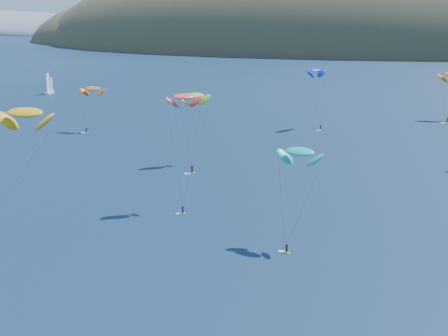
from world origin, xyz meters
TOP-DOWN VIEW (x-y plane):
  - island at (39.40, 562.36)m, footprint 730.00×300.00m
  - headland at (-445.26, 750.08)m, footprint 460.00×250.00m
  - sailboat at (-109.65, 222.62)m, footprint 8.59×7.42m
  - kitesurfer_1 at (-56.67, 150.41)m, footprint 8.38×7.16m
  - kitesurfer_2 at (-28.98, 58.64)m, footprint 12.68×10.97m
  - kitesurfer_3 at (-14.11, 117.54)m, footprint 9.05×16.43m
  - kitesurfer_4 at (13.74, 171.50)m, footprint 7.93×11.02m
  - kitesurfer_5 at (17.93, 66.99)m, footprint 8.74×9.65m
  - kitesurfer_9 at (-7.24, 83.18)m, footprint 7.91×10.52m

SIDE VIEW (x-z plane):
  - island at x=39.40m, z-range -115.74..94.26m
  - headland at x=-445.26m, z-range -33.36..26.64m
  - sailboat at x=-109.65m, z-range -4.40..6.21m
  - kitesurfer_1 at x=-56.67m, z-range 5.68..21.70m
  - kitesurfer_5 at x=17.93m, z-range 7.01..25.57m
  - kitesurfer_3 at x=-14.11m, z-range 7.59..27.56m
  - kitesurfer_4 at x=13.74m, z-range 8.35..29.73m
  - kitesurfer_9 at x=-7.24m, z-range 10.30..35.04m
  - kitesurfer_2 at x=-28.98m, z-range 10.01..35.74m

